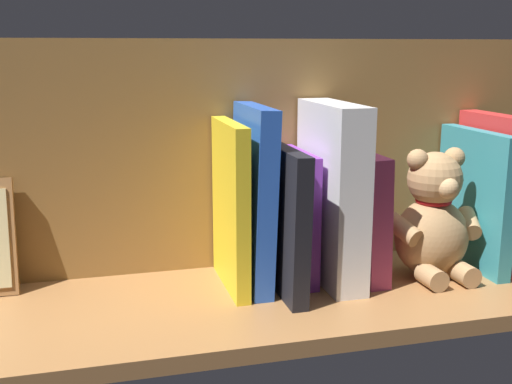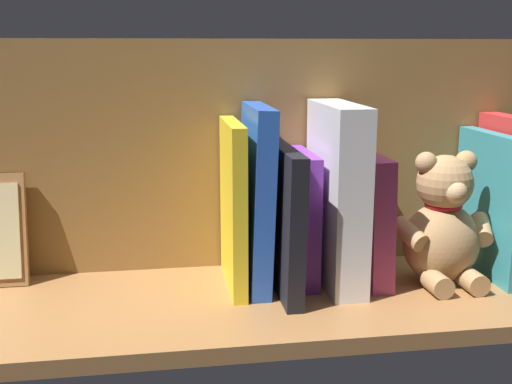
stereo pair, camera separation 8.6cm
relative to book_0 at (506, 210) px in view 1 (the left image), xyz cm
name	(u,v)px [view 1 (the left image)]	position (x,y,z in cm)	size (l,w,h in cm)	color
ground_plane	(256,301)	(43.22, 5.05, -9.15)	(100.41, 31.14, 2.20)	#9E6B3D
shelf_back_panel	(234,155)	(43.22, -8.27, 9.41)	(100.41, 1.50, 34.93)	olive
book_0	(506,210)	(0.00, 0.00, 0.00)	(2.41, 14.25, 16.11)	green
book_1	(493,190)	(3.68, 1.21, 3.75)	(3.11, 16.67, 23.61)	red
book_2	(474,199)	(7.27, 1.73, 2.64)	(2.23, 17.71, 21.39)	teal
teddy_bear	(433,221)	(15.71, 4.36, 0.47)	(15.71, 12.39, 19.36)	tan
book_3	(359,214)	(26.04, 0.76, 1.32)	(3.18, 15.77, 18.75)	#B23F72
dictionary_thick_white	(332,193)	(30.98, 1.79, 4.98)	(4.86, 17.62, 26.08)	silver
book_4	(297,215)	(35.64, -0.22, 1.48)	(2.63, 13.81, 19.06)	purple
book_5	(281,218)	(39.03, 2.82, 2.12)	(2.32, 19.88, 20.34)	black
book_6	(253,197)	(42.51, 0.69, 4.87)	(2.81, 15.62, 25.84)	blue
book_7	(230,206)	(45.84, 0.81, 3.81)	(2.02, 15.87, 23.72)	yellow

